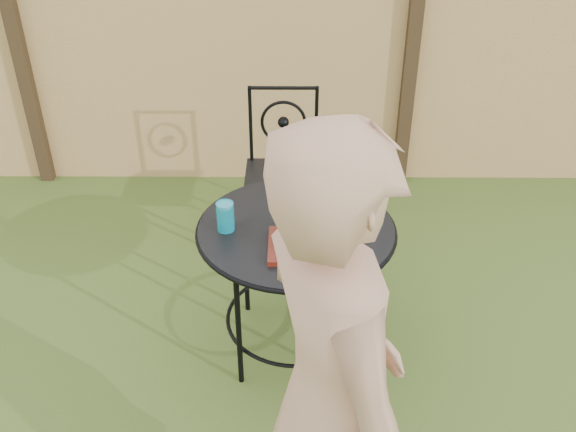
% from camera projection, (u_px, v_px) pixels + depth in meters
% --- Properties ---
extents(ground, '(60.00, 60.00, 0.00)m').
position_uv_depth(ground, '(181.00, 408.00, 2.96)').
color(ground, '#2D4616').
rests_on(ground, ground).
extents(fence, '(8.00, 0.12, 1.90)m').
position_uv_depth(fence, '(216.00, 52.00, 4.29)').
color(fence, '#E9B573').
rests_on(fence, ground).
extents(patio_table, '(0.92, 0.92, 0.72)m').
position_uv_depth(patio_table, '(296.00, 251.00, 3.01)').
color(patio_table, black).
rests_on(patio_table, ground).
extents(patio_chair, '(0.46, 0.46, 0.95)m').
position_uv_depth(patio_chair, '(283.00, 166.00, 3.88)').
color(patio_chair, black).
rests_on(patio_chair, ground).
extents(diner, '(0.66, 0.78, 1.80)m').
position_uv_depth(diner, '(331.00, 403.00, 1.85)').
color(diner, tan).
rests_on(diner, ground).
extents(salad_plate, '(0.27, 0.27, 0.02)m').
position_uv_depth(salad_plate, '(299.00, 246.00, 2.78)').
color(salad_plate, '#4E0B0D').
rests_on(salad_plate, patio_table).
extents(salad, '(0.21, 0.21, 0.08)m').
position_uv_depth(salad, '(299.00, 236.00, 2.76)').
color(salad, '#235614').
rests_on(salad, salad_plate).
extents(fork, '(0.01, 0.01, 0.18)m').
position_uv_depth(fork, '(302.00, 211.00, 2.69)').
color(fork, silver).
rests_on(fork, salad).
extents(drinking_glass, '(0.08, 0.08, 0.14)m').
position_uv_depth(drinking_glass, '(225.00, 217.00, 2.87)').
color(drinking_glass, '#0E8EA5').
rests_on(drinking_glass, patio_table).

